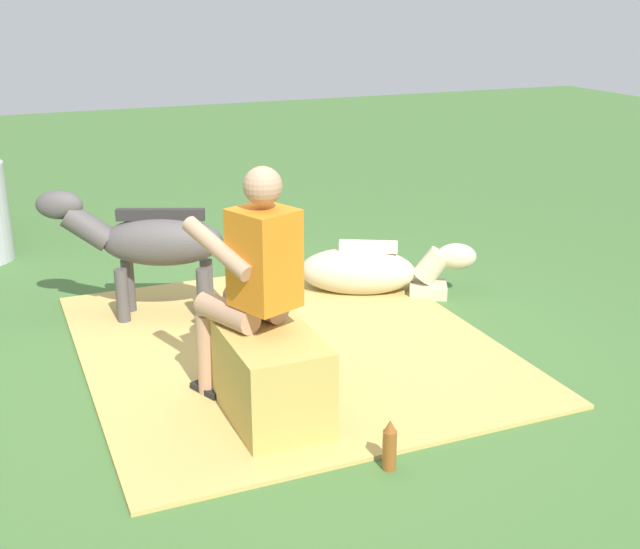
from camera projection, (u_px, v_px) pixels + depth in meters
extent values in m
plane|color=#426B33|center=(275.00, 354.00, 5.22)|extent=(24.00, 24.00, 0.00)
cube|color=tan|center=(287.00, 345.00, 5.32)|extent=(2.89, 2.56, 0.02)
cube|color=tan|center=(270.00, 376.00, 4.37)|extent=(0.78, 0.46, 0.50)
cylinder|color=tan|center=(227.00, 313.00, 4.37)|extent=(0.42, 0.28, 0.14)
cylinder|color=tan|center=(207.00, 356.00, 4.61)|extent=(0.11, 0.11, 0.50)
cube|color=black|center=(208.00, 391.00, 4.68)|extent=(0.24, 0.18, 0.06)
cylinder|color=tan|center=(255.00, 303.00, 4.50)|extent=(0.42, 0.28, 0.14)
cylinder|color=tan|center=(234.00, 346.00, 4.74)|extent=(0.11, 0.11, 0.50)
cube|color=black|center=(235.00, 380.00, 4.82)|extent=(0.24, 0.18, 0.06)
cube|color=orange|center=(264.00, 258.00, 4.20)|extent=(0.38, 0.37, 0.52)
cylinder|color=tan|center=(218.00, 248.00, 4.19)|extent=(0.50, 0.27, 0.26)
cylinder|color=tan|center=(264.00, 236.00, 4.41)|extent=(0.50, 0.27, 0.26)
sphere|color=tan|center=(263.00, 186.00, 4.07)|extent=(0.20, 0.20, 0.20)
ellipsoid|color=#4C4747|center=(162.00, 241.00, 5.61)|extent=(0.62, 0.90, 0.34)
cylinder|color=#4C4747|center=(122.00, 297.00, 5.63)|extent=(0.09, 0.09, 0.40)
cylinder|color=#4C4747|center=(129.00, 287.00, 5.82)|extent=(0.09, 0.09, 0.40)
cylinder|color=#4C4747|center=(203.00, 297.00, 5.64)|extent=(0.09, 0.09, 0.40)
cylinder|color=#4C4747|center=(207.00, 287.00, 5.83)|extent=(0.09, 0.09, 0.40)
cylinder|color=#4C4747|center=(88.00, 228.00, 5.57)|extent=(0.31, 0.41, 0.33)
ellipsoid|color=#4C4747|center=(59.00, 205.00, 5.52)|extent=(0.27, 0.36, 0.20)
cube|color=#2A2727|center=(160.00, 215.00, 5.54)|extent=(0.28, 0.58, 0.08)
cylinder|color=#2A2727|center=(231.00, 248.00, 5.63)|extent=(0.07, 0.07, 0.30)
ellipsoid|color=beige|center=(357.00, 271.00, 6.22)|extent=(0.76, 0.97, 0.36)
cube|color=beige|center=(428.00, 289.00, 6.22)|extent=(0.34, 0.36, 0.10)
cylinder|color=beige|center=(432.00, 266.00, 6.15)|extent=(0.29, 0.34, 0.30)
ellipsoid|color=beige|center=(456.00, 256.00, 6.11)|extent=(0.28, 0.34, 0.20)
cube|color=beige|center=(368.00, 246.00, 6.14)|extent=(0.28, 0.43, 0.08)
cylinder|color=brown|center=(389.00, 450.00, 3.94)|extent=(0.07, 0.07, 0.21)
cone|color=brown|center=(390.00, 426.00, 3.90)|extent=(0.06, 0.06, 0.06)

